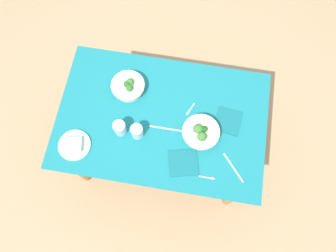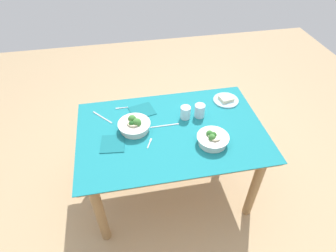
{
  "view_description": "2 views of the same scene",
  "coord_description": "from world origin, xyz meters",
  "px_view_note": "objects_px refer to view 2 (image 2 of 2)",
  "views": [
    {
      "loc": [
        -0.17,
        0.74,
        2.74
      ],
      "look_at": [
        -0.05,
        0.04,
        0.73
      ],
      "focal_mm": 35.29,
      "sensor_mm": 36.0,
      "label": 1
    },
    {
      "loc": [
        -0.31,
        -1.47,
        2.14
      ],
      "look_at": [
        -0.02,
        0.05,
        0.73
      ],
      "focal_mm": 30.14,
      "sensor_mm": 36.0,
      "label": 2
    }
  ],
  "objects_px": {
    "fork_by_far_bowl": "(150,143)",
    "napkin_folded_upper": "(113,144)",
    "broccoli_bowl_near": "(213,139)",
    "bread_side_plate": "(226,100)",
    "table_knife_right": "(102,117)",
    "table_knife_left": "(165,126)",
    "water_glass_center": "(185,112)",
    "napkin_folded_lower": "(142,111)",
    "water_glass_side": "(200,111)",
    "fork_by_near_bowl": "(121,108)",
    "broccoli_bowl_far": "(134,125)"
  },
  "relations": [
    {
      "from": "napkin_folded_upper",
      "to": "table_knife_right",
      "type": "bearing_deg",
      "value": 102.39
    },
    {
      "from": "broccoli_bowl_near",
      "to": "water_glass_center",
      "type": "bearing_deg",
      "value": 111.81
    },
    {
      "from": "napkin_folded_lower",
      "to": "bread_side_plate",
      "type": "bearing_deg",
      "value": 0.29
    },
    {
      "from": "fork_by_near_bowl",
      "to": "table_knife_left",
      "type": "relative_size",
      "value": 0.45
    },
    {
      "from": "fork_by_near_bowl",
      "to": "table_knife_right",
      "type": "xyz_separation_m",
      "value": [
        -0.15,
        -0.09,
        -0.0
      ]
    },
    {
      "from": "bread_side_plate",
      "to": "water_glass_side",
      "type": "relative_size",
      "value": 1.98
    },
    {
      "from": "water_glass_side",
      "to": "napkin_folded_lower",
      "type": "xyz_separation_m",
      "value": [
        -0.43,
        0.14,
        -0.05
      ]
    },
    {
      "from": "broccoli_bowl_far",
      "to": "water_glass_center",
      "type": "xyz_separation_m",
      "value": [
        0.4,
        0.06,
        0.01
      ]
    },
    {
      "from": "water_glass_center",
      "to": "napkin_folded_lower",
      "type": "height_order",
      "value": "water_glass_center"
    },
    {
      "from": "bread_side_plate",
      "to": "water_glass_side",
      "type": "xyz_separation_m",
      "value": [
        -0.27,
        -0.15,
        0.04
      ]
    },
    {
      "from": "broccoli_bowl_near",
      "to": "napkin_folded_lower",
      "type": "distance_m",
      "value": 0.62
    },
    {
      "from": "broccoli_bowl_far",
      "to": "water_glass_side",
      "type": "height_order",
      "value": "same"
    },
    {
      "from": "fork_by_far_bowl",
      "to": "table_knife_left",
      "type": "relative_size",
      "value": 0.42
    },
    {
      "from": "broccoli_bowl_near",
      "to": "fork_by_far_bowl",
      "type": "height_order",
      "value": "broccoli_bowl_near"
    },
    {
      "from": "water_glass_side",
      "to": "fork_by_far_bowl",
      "type": "distance_m",
      "value": 0.48
    },
    {
      "from": "fork_by_far_bowl",
      "to": "table_knife_left",
      "type": "height_order",
      "value": "same"
    },
    {
      "from": "bread_side_plate",
      "to": "napkin_folded_lower",
      "type": "bearing_deg",
      "value": -179.71
    },
    {
      "from": "water_glass_center",
      "to": "table_knife_left",
      "type": "relative_size",
      "value": 0.45
    },
    {
      "from": "broccoli_bowl_near",
      "to": "napkin_folded_upper",
      "type": "distance_m",
      "value": 0.7
    },
    {
      "from": "table_knife_left",
      "to": "bread_side_plate",
      "type": "bearing_deg",
      "value": 20.39
    },
    {
      "from": "napkin_folded_lower",
      "to": "napkin_folded_upper",
      "type": "bearing_deg",
      "value": -127.26
    },
    {
      "from": "water_glass_center",
      "to": "fork_by_near_bowl",
      "type": "height_order",
      "value": "water_glass_center"
    },
    {
      "from": "bread_side_plate",
      "to": "table_knife_right",
      "type": "relative_size",
      "value": 0.98
    },
    {
      "from": "bread_side_plate",
      "to": "water_glass_center",
      "type": "xyz_separation_m",
      "value": [
        -0.38,
        -0.14,
        0.04
      ]
    },
    {
      "from": "broccoli_bowl_far",
      "to": "table_knife_left",
      "type": "distance_m",
      "value": 0.23
    },
    {
      "from": "fork_by_near_bowl",
      "to": "water_glass_center",
      "type": "bearing_deg",
      "value": 156.95
    },
    {
      "from": "table_knife_right",
      "to": "napkin_folded_lower",
      "type": "relative_size",
      "value": 1.17
    },
    {
      "from": "table_knife_left",
      "to": "napkin_folded_upper",
      "type": "relative_size",
      "value": 1.27
    },
    {
      "from": "fork_by_near_bowl",
      "to": "napkin_folded_upper",
      "type": "height_order",
      "value": "napkin_folded_upper"
    },
    {
      "from": "fork_by_near_bowl",
      "to": "broccoli_bowl_near",
      "type": "bearing_deg",
      "value": 139.93
    },
    {
      "from": "water_glass_center",
      "to": "broccoli_bowl_far",
      "type": "bearing_deg",
      "value": -171.12
    },
    {
      "from": "fork_by_far_bowl",
      "to": "napkin_folded_upper",
      "type": "bearing_deg",
      "value": 105.2
    },
    {
      "from": "broccoli_bowl_near",
      "to": "table_knife_right",
      "type": "xyz_separation_m",
      "value": [
        -0.75,
        0.42,
        -0.04
      ]
    },
    {
      "from": "bread_side_plate",
      "to": "napkin_folded_lower",
      "type": "relative_size",
      "value": 1.14
    },
    {
      "from": "fork_by_near_bowl",
      "to": "table_knife_right",
      "type": "bearing_deg",
      "value": 30.62
    },
    {
      "from": "water_glass_center",
      "to": "water_glass_side",
      "type": "relative_size",
      "value": 0.95
    },
    {
      "from": "table_knife_right",
      "to": "table_knife_left",
      "type": "bearing_deg",
      "value": 27.71
    },
    {
      "from": "broccoli_bowl_far",
      "to": "bread_side_plate",
      "type": "relative_size",
      "value": 1.15
    },
    {
      "from": "broccoli_bowl_near",
      "to": "bread_side_plate",
      "type": "bearing_deg",
      "value": 59.94
    },
    {
      "from": "fork_by_far_bowl",
      "to": "fork_by_near_bowl",
      "type": "height_order",
      "value": "same"
    },
    {
      "from": "water_glass_center",
      "to": "napkin_folded_upper",
      "type": "bearing_deg",
      "value": -161.96
    },
    {
      "from": "fork_by_far_bowl",
      "to": "napkin_folded_upper",
      "type": "height_order",
      "value": "napkin_folded_upper"
    },
    {
      "from": "broccoli_bowl_far",
      "to": "table_knife_right",
      "type": "xyz_separation_m",
      "value": [
        -0.23,
        0.18,
        -0.04
      ]
    },
    {
      "from": "water_glass_center",
      "to": "fork_by_far_bowl",
      "type": "distance_m",
      "value": 0.38
    },
    {
      "from": "broccoli_bowl_near",
      "to": "bread_side_plate",
      "type": "distance_m",
      "value": 0.52
    },
    {
      "from": "broccoli_bowl_near",
      "to": "napkin_folded_upper",
      "type": "relative_size",
      "value": 1.3
    },
    {
      "from": "water_glass_side",
      "to": "napkin_folded_lower",
      "type": "bearing_deg",
      "value": 161.65
    },
    {
      "from": "water_glass_center",
      "to": "water_glass_side",
      "type": "distance_m",
      "value": 0.11
    },
    {
      "from": "water_glass_side",
      "to": "broccoli_bowl_far",
      "type": "bearing_deg",
      "value": -173.4
    },
    {
      "from": "bread_side_plate",
      "to": "fork_by_far_bowl",
      "type": "height_order",
      "value": "bread_side_plate"
    }
  ]
}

